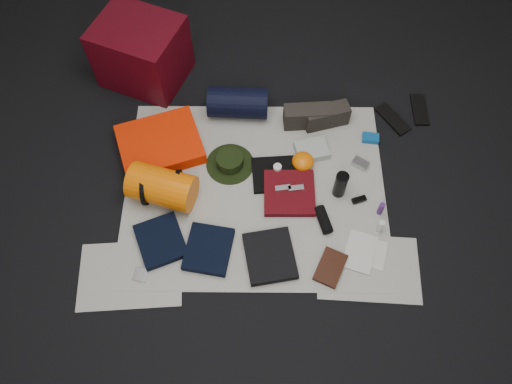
{
  "coord_description": "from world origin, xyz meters",
  "views": [
    {
      "loc": [
        0.02,
        -1.5,
        2.7
      ],
      "look_at": [
        0.01,
        -0.07,
        0.1
      ],
      "focal_mm": 35.0,
      "sensor_mm": 36.0,
      "label": 1
    }
  ],
  "objects_px": {
    "sleeping_pad": "(160,144)",
    "navy_duffel": "(238,103)",
    "water_bottle": "(340,185)",
    "compact_camera": "(360,164)",
    "red_cabinet": "(142,52)",
    "stuff_sack": "(162,187)",
    "paperback_book": "(330,267)"
  },
  "relations": [
    {
      "from": "navy_duffel",
      "to": "paperback_book",
      "type": "distance_m",
      "value": 1.24
    },
    {
      "from": "red_cabinet",
      "to": "sleeping_pad",
      "type": "height_order",
      "value": "red_cabinet"
    },
    {
      "from": "sleeping_pad",
      "to": "compact_camera",
      "type": "relative_size",
      "value": 5.05
    },
    {
      "from": "compact_camera",
      "to": "navy_duffel",
      "type": "bearing_deg",
      "value": -174.49
    },
    {
      "from": "water_bottle",
      "to": "navy_duffel",
      "type": "bearing_deg",
      "value": 135.8
    },
    {
      "from": "water_bottle",
      "to": "paperback_book",
      "type": "height_order",
      "value": "water_bottle"
    },
    {
      "from": "navy_duffel",
      "to": "compact_camera",
      "type": "distance_m",
      "value": 0.89
    },
    {
      "from": "water_bottle",
      "to": "paperback_book",
      "type": "xyz_separation_m",
      "value": [
        -0.08,
        -0.49,
        -0.08
      ]
    },
    {
      "from": "sleeping_pad",
      "to": "navy_duffel",
      "type": "xyz_separation_m",
      "value": [
        0.49,
        0.29,
        0.06
      ]
    },
    {
      "from": "red_cabinet",
      "to": "sleeping_pad",
      "type": "distance_m",
      "value": 0.67
    },
    {
      "from": "navy_duffel",
      "to": "water_bottle",
      "type": "height_order",
      "value": "navy_duffel"
    },
    {
      "from": "sleeping_pad",
      "to": "navy_duffel",
      "type": "distance_m",
      "value": 0.58
    },
    {
      "from": "paperback_book",
      "to": "compact_camera",
      "type": "bearing_deg",
      "value": 96.1
    },
    {
      "from": "red_cabinet",
      "to": "navy_duffel",
      "type": "xyz_separation_m",
      "value": [
        0.65,
        -0.33,
        -0.11
      ]
    },
    {
      "from": "water_bottle",
      "to": "compact_camera",
      "type": "bearing_deg",
      "value": 52.54
    },
    {
      "from": "stuff_sack",
      "to": "water_bottle",
      "type": "relative_size",
      "value": 1.98
    },
    {
      "from": "sleeping_pad",
      "to": "paperback_book",
      "type": "height_order",
      "value": "sleeping_pad"
    },
    {
      "from": "compact_camera",
      "to": "stuff_sack",
      "type": "bearing_deg",
      "value": -135.74
    },
    {
      "from": "sleeping_pad",
      "to": "compact_camera",
      "type": "distance_m",
      "value": 1.28
    },
    {
      "from": "stuff_sack",
      "to": "paperback_book",
      "type": "bearing_deg",
      "value": -25.09
    },
    {
      "from": "sleeping_pad",
      "to": "navy_duffel",
      "type": "height_order",
      "value": "navy_duffel"
    },
    {
      "from": "compact_camera",
      "to": "paperback_book",
      "type": "bearing_deg",
      "value": -75.13
    },
    {
      "from": "red_cabinet",
      "to": "stuff_sack",
      "type": "xyz_separation_m",
      "value": [
        0.22,
        -0.98,
        -0.1
      ]
    },
    {
      "from": "navy_duffel",
      "to": "paperback_book",
      "type": "relative_size",
      "value": 1.85
    },
    {
      "from": "stuff_sack",
      "to": "sleeping_pad",
      "type": "bearing_deg",
      "value": 99.45
    },
    {
      "from": "red_cabinet",
      "to": "stuff_sack",
      "type": "bearing_deg",
      "value": -55.36
    },
    {
      "from": "stuff_sack",
      "to": "water_bottle",
      "type": "distance_m",
      "value": 1.07
    },
    {
      "from": "sleeping_pad",
      "to": "water_bottle",
      "type": "relative_size",
      "value": 2.58
    },
    {
      "from": "red_cabinet",
      "to": "stuff_sack",
      "type": "distance_m",
      "value": 1.01
    },
    {
      "from": "water_bottle",
      "to": "sleeping_pad",
      "type": "bearing_deg",
      "value": 164.14
    },
    {
      "from": "stuff_sack",
      "to": "water_bottle",
      "type": "xyz_separation_m",
      "value": [
        1.06,
        0.03,
        -0.02
      ]
    },
    {
      "from": "sleeping_pad",
      "to": "stuff_sack",
      "type": "distance_m",
      "value": 0.36
    }
  ]
}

